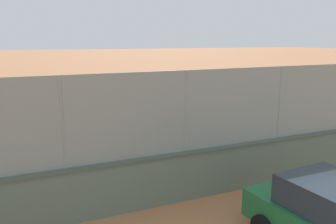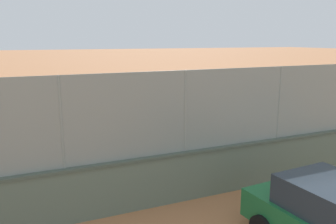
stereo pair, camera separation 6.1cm
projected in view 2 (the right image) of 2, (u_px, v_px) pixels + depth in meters
ground_plane at (136, 107)px, 22.24m from camera, size 260.00×260.00×0.00m
perimeter_wall at (232, 166)px, 9.96m from camera, size 28.52×0.79×1.36m
fence_panel_on_wall at (235, 107)px, 9.60m from camera, size 28.01×0.45×2.15m
player_foreground_swinging at (130, 109)px, 16.86m from camera, size 1.01×0.77×1.60m
player_crossing_court at (165, 119)px, 14.83m from camera, size 0.74×1.25×1.57m
sports_ball at (146, 138)px, 15.01m from camera, size 0.13×0.13×0.13m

